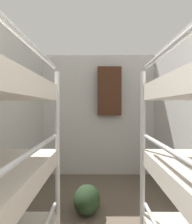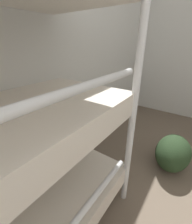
% 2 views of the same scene
% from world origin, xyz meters
% --- Properties ---
extents(wall_left, '(0.06, 4.50, 2.30)m').
position_xyz_m(wall_left, '(-1.10, 2.19, 1.15)').
color(wall_left, silver).
rests_on(wall_left, ground_plane).
extents(duffel_bag, '(0.33, 0.49, 0.33)m').
position_xyz_m(duffel_bag, '(-0.15, 2.98, 0.16)').
color(duffel_bag, '#23381E').
rests_on(duffel_bag, ground_plane).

